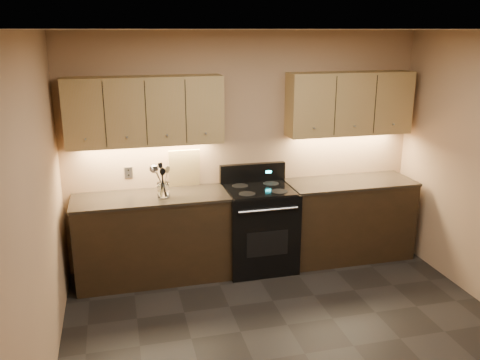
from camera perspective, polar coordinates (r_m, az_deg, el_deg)
name	(u,v)px	position (r m, az deg, el deg)	size (l,w,h in m)	color
floor	(305,354)	(4.51, 7.31, -18.78)	(4.00, 4.00, 0.00)	black
ceiling	(319,29)	(3.69, 8.83, 16.36)	(4.00, 4.00, 0.00)	silver
wall_back	(245,150)	(5.74, 0.56, 3.44)	(4.00, 0.04, 2.60)	tan
wall_left	(32,231)	(3.69, -22.31, -5.36)	(0.04, 4.00, 2.60)	tan
counter_left	(152,237)	(5.54, -9.80, -6.36)	(1.62, 0.62, 0.93)	black
counter_right	(348,219)	(6.11, 12.05, -4.28)	(1.46, 0.62, 0.93)	black
stove	(259,227)	(5.71, 2.13, -5.27)	(0.76, 0.68, 1.14)	black
upper_cab_left	(145,111)	(5.33, -10.63, 7.62)	(1.60, 0.30, 0.70)	#A28351
upper_cab_right	(349,103)	(5.92, 12.19, 8.40)	(1.44, 0.30, 0.70)	#A28351
outlet_plate	(129,173)	(5.60, -12.41, 0.82)	(0.09, 0.01, 0.12)	#B2B5BA
utensil_crock	(163,190)	(5.32, -8.60, -1.15)	(0.14, 0.14, 0.16)	white
cutting_board	(184,168)	(5.60, -6.29, 1.33)	(0.34, 0.02, 0.43)	#DDC177
wooden_spoon	(161,181)	(5.28, -8.88, -0.15)	(0.06, 0.06, 0.32)	#DDC177
black_spoon	(161,180)	(5.31, -8.82, 0.00)	(0.06, 0.06, 0.32)	black
black_turner	(165,179)	(5.26, -8.45, 0.10)	(0.08, 0.08, 0.37)	black
steel_spatula	(165,178)	(5.30, -8.40, 0.22)	(0.08, 0.08, 0.36)	silver
steel_skimmer	(167,180)	(5.27, -8.21, 0.01)	(0.09, 0.09, 0.34)	silver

